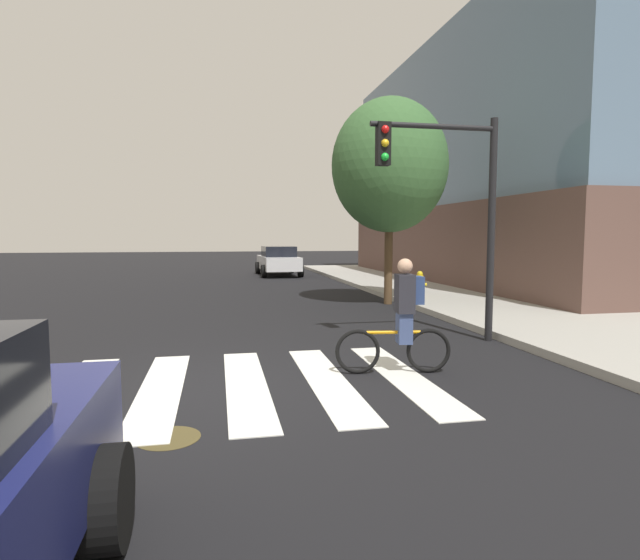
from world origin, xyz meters
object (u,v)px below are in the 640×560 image
object	(u,v)px
manhole_cover	(168,438)
sedan_mid	(278,260)
traffic_light_near	(452,190)
cyclist	(402,316)
street_tree_near	(389,166)
fire_hydrant	(420,284)

from	to	relation	value
manhole_cover	sedan_mid	bearing A→B (deg)	80.33
traffic_light_near	cyclist	bearing A→B (deg)	-130.82
street_tree_near	traffic_light_near	bearing A→B (deg)	-96.96
sedan_mid	traffic_light_near	bearing A→B (deg)	-85.89
traffic_light_near	fire_hydrant	xyz separation A→B (m)	(1.88, 6.01, -2.33)
sedan_mid	fire_hydrant	world-z (taller)	sedan_mid
traffic_light_near	fire_hydrant	bearing A→B (deg)	72.61
sedan_mid	traffic_light_near	distance (m)	17.27
fire_hydrant	street_tree_near	size ratio (longest dim) A/B	0.13
manhole_cover	sedan_mid	xyz separation A→B (m)	(3.55, 20.86, 0.76)
sedan_mid	street_tree_near	xyz separation A→B (m)	(1.90, -11.62, 3.27)
fire_hydrant	street_tree_near	xyz separation A→B (m)	(-1.21, -0.52, 3.51)
traffic_light_near	fire_hydrant	distance (m)	6.71
manhole_cover	fire_hydrant	xyz separation A→B (m)	(6.66, 9.76, 0.53)
sedan_mid	traffic_light_near	xyz separation A→B (m)	(1.23, -17.10, 2.09)
manhole_cover	sedan_mid	world-z (taller)	sedan_mid
sedan_mid	fire_hydrant	xyz separation A→B (m)	(3.11, -11.09, -0.24)
sedan_mid	street_tree_near	bearing A→B (deg)	-80.71
manhole_cover	cyclist	world-z (taller)	cyclist
manhole_cover	cyclist	size ratio (longest dim) A/B	0.38
sedan_mid	street_tree_near	world-z (taller)	street_tree_near
manhole_cover	street_tree_near	bearing A→B (deg)	59.46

